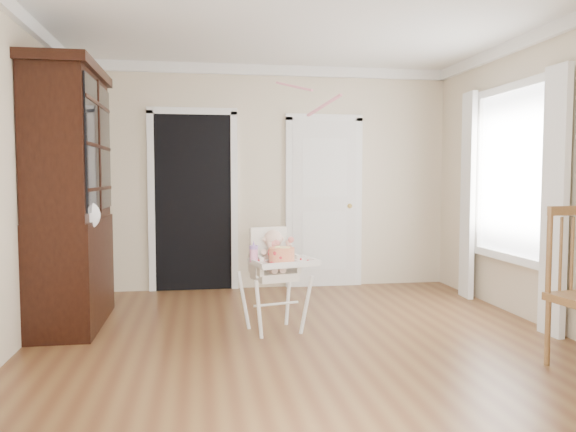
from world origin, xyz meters
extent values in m
plane|color=brown|center=(0.00, 0.00, 0.00)|extent=(5.00, 5.00, 0.00)
plane|color=white|center=(0.00, 0.00, 2.70)|extent=(5.00, 5.00, 0.00)
plane|color=beige|center=(0.00, 2.50, 1.35)|extent=(4.50, 0.00, 4.50)
plane|color=beige|center=(2.25, 0.00, 1.35)|extent=(0.00, 5.00, 5.00)
cube|color=black|center=(-0.90, 2.48, 1.05)|extent=(0.90, 0.03, 2.10)
cube|color=white|center=(-1.39, 2.48, 1.05)|extent=(0.08, 0.05, 2.18)
cube|color=white|center=(-0.41, 2.48, 1.05)|extent=(0.08, 0.05, 2.18)
cube|color=white|center=(-0.90, 2.48, 2.14)|extent=(1.06, 0.05, 0.08)
cube|color=white|center=(0.70, 2.48, 1.02)|extent=(0.80, 0.05, 2.05)
cube|color=white|center=(0.26, 2.48, 1.02)|extent=(0.08, 0.05, 2.13)
cube|color=white|center=(1.14, 2.48, 1.02)|extent=(0.08, 0.05, 2.13)
sphere|color=gold|center=(1.02, 2.44, 1.00)|extent=(0.06, 0.06, 0.06)
cube|color=white|center=(2.23, 0.80, 1.40)|extent=(0.02, 1.20, 1.60)
cube|color=white|center=(2.21, 0.80, 2.24)|extent=(0.06, 1.36, 0.08)
cube|color=white|center=(2.15, 0.02, 1.15)|extent=(0.08, 0.28, 2.30)
cube|color=white|center=(2.15, 1.58, 1.15)|extent=(0.08, 0.28, 2.30)
cylinder|color=white|center=(-0.35, 0.27, 0.25)|extent=(0.09, 0.13, 0.54)
cylinder|color=white|center=(0.07, 0.38, 0.25)|extent=(0.13, 0.09, 0.54)
cylinder|color=white|center=(-0.44, 0.66, 0.25)|extent=(0.13, 0.09, 0.54)
cylinder|color=white|center=(-0.02, 0.76, 0.25)|extent=(0.09, 0.13, 0.54)
cylinder|color=white|center=(-0.18, 0.47, 0.25)|extent=(0.41, 0.12, 0.02)
cube|color=white|center=(-0.19, 0.52, 0.50)|extent=(0.41, 0.40, 0.07)
cube|color=white|center=(-0.35, 0.48, 0.60)|extent=(0.11, 0.31, 0.16)
cube|color=white|center=(-0.02, 0.56, 0.60)|extent=(0.11, 0.31, 0.16)
cube|color=white|center=(-0.22, 0.67, 0.71)|extent=(0.35, 0.13, 0.40)
cube|color=white|center=(-0.13, 0.31, 0.64)|extent=(0.58, 0.47, 0.03)
cube|color=white|center=(-0.09, 0.14, 0.65)|extent=(0.50, 0.15, 0.04)
ellipsoid|color=beige|center=(-0.19, 0.54, 0.63)|extent=(0.22, 0.19, 0.23)
sphere|color=beige|center=(-0.19, 0.54, 0.82)|extent=(0.20, 0.20, 0.16)
sphere|color=red|center=(-0.18, 0.49, 0.68)|extent=(0.12, 0.12, 0.12)
sphere|color=red|center=(-0.20, 0.46, 0.78)|extent=(0.06, 0.06, 0.06)
sphere|color=red|center=(-0.04, 0.51, 0.81)|extent=(0.05, 0.05, 0.05)
cylinder|color=silver|center=(-0.16, 0.28, 0.65)|extent=(0.28, 0.28, 0.01)
cylinder|color=red|center=(-0.16, 0.28, 0.71)|extent=(0.21, 0.21, 0.12)
cylinder|color=#F2E08C|center=(-0.13, 0.26, 0.77)|extent=(0.10, 0.10, 0.02)
cylinder|color=pink|center=(-0.38, 0.34, 0.70)|extent=(0.07, 0.07, 0.11)
cylinder|color=#8964B0|center=(-0.38, 0.34, 0.77)|extent=(0.07, 0.07, 0.03)
cone|color=#8964B0|center=(-0.38, 0.34, 0.81)|extent=(0.02, 0.02, 0.04)
cube|color=black|center=(-1.99, 1.02, 0.49)|extent=(0.55, 1.31, 0.98)
cube|color=black|center=(-1.99, 1.02, 1.64)|extent=(0.50, 1.31, 1.31)
cube|color=black|center=(-1.73, 0.69, 1.64)|extent=(0.02, 0.57, 1.15)
cube|color=black|center=(-1.73, 1.35, 1.64)|extent=(0.02, 0.57, 1.15)
cube|color=black|center=(-1.99, 1.02, 2.31)|extent=(0.59, 1.40, 0.09)
ellipsoid|color=white|center=(-1.77, 0.64, 1.04)|extent=(0.22, 0.17, 0.24)
cylinder|color=brown|center=(1.65, -0.68, 0.25)|extent=(0.04, 0.04, 0.50)
cylinder|color=brown|center=(1.65, -0.67, 0.83)|extent=(0.04, 0.04, 0.65)
cube|color=brown|center=(1.85, -0.64, 1.12)|extent=(0.43, 0.09, 0.07)
camera|label=1|loc=(-0.83, -4.32, 1.36)|focal=35.00mm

